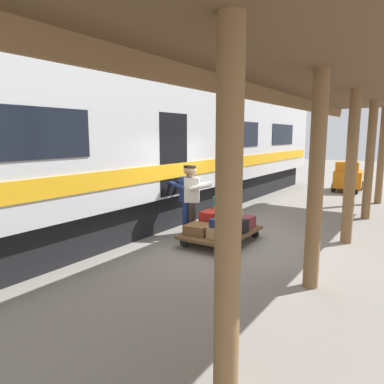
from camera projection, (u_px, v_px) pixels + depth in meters
ground_plane at (238, 243)px, 7.98m from camera, size 60.00×60.00×0.00m
platform_canopy at (338, 89)px, 6.39m from camera, size 3.20×15.04×3.56m
train_car at (129, 149)px, 9.47m from camera, size 3.03×21.77×4.00m
luggage_cart at (221, 232)px, 8.03m from camera, size 1.24×1.89×0.27m
suitcase_tan_vintage at (221, 232)px, 7.43m from camera, size 0.50×0.49×0.25m
suitcase_brown_leather at (198, 229)px, 7.74m from camera, size 0.54×0.56×0.21m
suitcase_burgundy_valise at (242, 222)px, 8.28m from camera, size 0.46×0.56×0.26m
suitcase_maroon_trunk at (211, 225)px, 8.17m from camera, size 0.51×0.50×0.17m
suitcase_olive_duffel at (222, 219)px, 8.58m from camera, size 0.50×0.57×0.25m
suitcase_black_hardshell at (232, 226)px, 7.85m from camera, size 0.59×0.64×0.29m
suitcase_navy_fabric at (222, 223)px, 7.38m from camera, size 0.40×0.48×0.17m
suitcase_red_plastic at (211, 216)px, 8.17m from camera, size 0.40×0.47×0.23m
suitcase_orange_carryall at (223, 209)px, 8.55m from camera, size 0.45×0.59×0.23m
suitcase_teal_softside at (223, 200)px, 8.50m from camera, size 0.41×0.48×0.22m
suitcase_gray_aluminum at (231, 216)px, 7.80m from camera, size 0.36×0.56×0.18m
porter_in_overalls at (187, 197)px, 8.61m from camera, size 0.67×0.43×1.70m
porter_by_door at (193, 198)px, 8.51m from camera, size 0.74×0.62×1.70m
baggage_tug at (348, 177)px, 15.31m from camera, size 1.29×1.82×1.30m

